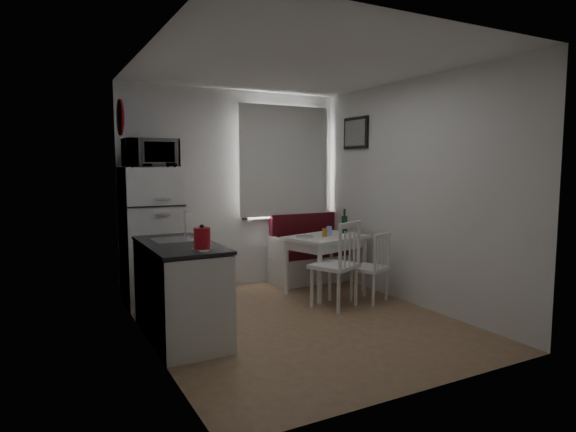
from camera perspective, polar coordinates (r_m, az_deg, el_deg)
name	(u,v)px	position (r m, az deg, el deg)	size (l,w,h in m)	color
floor	(299,322)	(5.10, 1.37, -12.46)	(3.00, 3.50, 0.02)	#8C694A
ceiling	(300,65)	(4.94, 1.45, 17.48)	(3.00, 3.50, 0.02)	white
wall_back	(235,189)	(6.43, -6.29, 3.14)	(3.00, 0.02, 2.60)	white
wall_front	(424,212)	(3.44, 15.87, 0.50)	(3.00, 0.02, 2.60)	white
wall_left	(148,202)	(4.32, -16.21, 1.56)	(0.02, 3.50, 2.60)	white
wall_right	(413,193)	(5.74, 14.58, 2.65)	(0.02, 3.50, 2.60)	white
window	(283,165)	(6.69, -0.62, 6.07)	(1.22, 0.06, 1.47)	white
curtain	(285,161)	(6.63, -0.34, 6.51)	(1.35, 0.02, 1.50)	white
kitchen_counter	(180,290)	(4.68, -12.66, -8.53)	(0.62, 1.32, 1.16)	white
wall_sign	(121,117)	(5.76, -19.19, 10.98)	(0.40, 0.40, 0.03)	#1A279D
picture_frame	(356,133)	(6.58, 8.01, 9.72)	(0.04, 0.52, 0.42)	black
bench	(316,258)	(6.84, 3.31, -5.01)	(1.32, 0.51, 0.94)	white
dining_table	(326,242)	(6.11, 4.51, -3.12)	(1.13, 0.93, 0.73)	white
chair_left	(339,255)	(5.43, 6.11, -4.68)	(0.61, 0.61, 0.53)	white
chair_right	(374,260)	(5.75, 10.14, -5.16)	(0.50, 0.50, 0.45)	white
fridge	(152,236)	(5.80, -15.83, -2.33)	(0.64, 0.64, 1.60)	white
microwave	(150,153)	(5.70, -15.99, 7.19)	(0.58, 0.39, 0.32)	white
kettle	(202,239)	(4.07, -10.15, -2.65)	(0.17, 0.17, 0.22)	#B30E1B
wine_bottle	(344,221)	(6.35, 6.71, -0.60)	(0.08, 0.08, 0.32)	#143E1E
drinking_glass_orange	(325,233)	(6.02, 4.38, -1.97)	(0.06, 0.06, 0.10)	orange
drinking_glass_blue	(329,231)	(6.17, 4.90, -1.74)	(0.07, 0.07, 0.11)	#8FB4F3
plate	(305,237)	(5.96, 1.98, -2.46)	(0.22, 0.22, 0.02)	white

